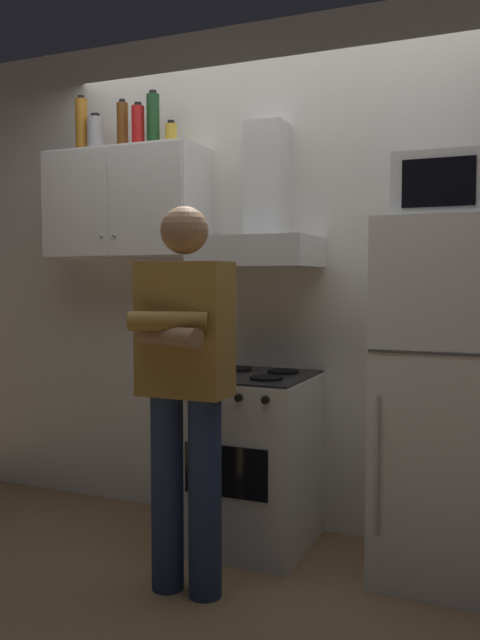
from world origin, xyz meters
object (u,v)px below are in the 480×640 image
(bottle_liquor_amber, at_px, (81,126))
(bottle_spice_jar, at_px, (171,135))
(refrigerator, at_px, (448,400))
(bottle_soda_red, at_px, (138,127))
(range_hood, at_px, (260,228))
(person_standing, at_px, (185,384))
(bottle_canister_steel, at_px, (95,134))
(bottle_beer_brown, at_px, (122,126))
(bottle_wine_green, at_px, (153,121))
(microwave, at_px, (453,187))
(stove_oven, at_px, (250,459))
(upper_cabinet, at_px, (126,205))

(bottle_liquor_amber, height_order, bottle_spice_jar, bottle_liquor_amber)
(refrigerator, distance_m, bottle_soda_red, 2.15)
(range_hood, xyz_separation_m, person_standing, (-0.05, -0.73, -0.70))
(refrigerator, bearing_deg, range_hood, 172.45)
(bottle_liquor_amber, height_order, bottle_canister_steel, bottle_liquor_amber)
(person_standing, relative_size, bottle_soda_red, 6.67)
(bottle_liquor_amber, distance_m, bottle_beer_brown, 0.27)
(person_standing, distance_m, bottle_wine_green, 1.60)
(refrigerator, height_order, microwave, microwave)
(stove_oven, bearing_deg, bottle_soda_red, 171.17)
(refrigerator, xyz_separation_m, bottle_beer_brown, (-1.77, 0.13, 1.38))
(range_hood, relative_size, person_standing, 0.46)
(refrigerator, bearing_deg, stove_oven, -179.96)
(upper_cabinet, height_order, refrigerator, upper_cabinet)
(bottle_spice_jar, xyz_separation_m, bottle_beer_brown, (-0.29, -0.02, 0.07))
(microwave, xyz_separation_m, bottle_beer_brown, (-1.77, 0.11, 0.44))
(bottle_spice_jar, bearing_deg, refrigerator, -5.82)
(upper_cabinet, height_order, bottle_canister_steel, bottle_canister_steel)
(stove_oven, distance_m, bottle_spice_jar, 1.77)
(stove_oven, distance_m, person_standing, 0.77)
(stove_oven, relative_size, refrigerator, 0.55)
(bottle_liquor_amber, height_order, bottle_beer_brown, bottle_liquor_amber)
(bottle_beer_brown, bearing_deg, bottle_wine_green, 0.60)
(person_standing, relative_size, bottle_spice_jar, 11.54)
(range_hood, relative_size, microwave, 1.56)
(bottle_beer_brown, bearing_deg, refrigerator, -4.09)
(upper_cabinet, distance_m, microwave, 1.75)
(stove_oven, distance_m, microwave, 1.62)
(bottle_spice_jar, bearing_deg, bottle_liquor_amber, -177.05)
(refrigerator, xyz_separation_m, bottle_wine_green, (-1.58, 0.13, 1.40))
(range_hood, distance_m, bottle_canister_steel, 1.14)
(microwave, relative_size, bottle_wine_green, 1.57)
(stove_oven, bearing_deg, upper_cabinet, 171.10)
(bottle_spice_jar, bearing_deg, upper_cabinet, -174.53)
(stove_oven, xyz_separation_m, bottle_wine_green, (-0.63, 0.13, 1.76))
(range_hood, xyz_separation_m, bottle_beer_brown, (-0.82, 0.00, 0.58))
(microwave, height_order, bottle_wine_green, bottle_wine_green)
(refrigerator, height_order, bottle_spice_jar, bottle_spice_jar)
(person_standing, bearing_deg, upper_cabinet, 135.74)
(microwave, distance_m, bottle_spice_jar, 1.53)
(bottle_canister_steel, bearing_deg, refrigerator, -3.64)
(upper_cabinet, distance_m, person_standing, 1.35)
(bottle_canister_steel, bearing_deg, bottle_soda_red, -2.89)
(bottle_wine_green, bearing_deg, range_hood, -0.26)
(bottle_canister_steel, xyz_separation_m, bottle_beer_brown, (0.18, 0.00, 0.03))
(upper_cabinet, distance_m, range_hood, 0.81)
(upper_cabinet, bearing_deg, bottle_soda_red, -9.46)
(stove_oven, height_order, bottle_soda_red, bottle_soda_red)
(bottle_spice_jar, height_order, bottle_beer_brown, bottle_beer_brown)
(bottle_soda_red, bearing_deg, bottle_beer_brown, 171.18)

